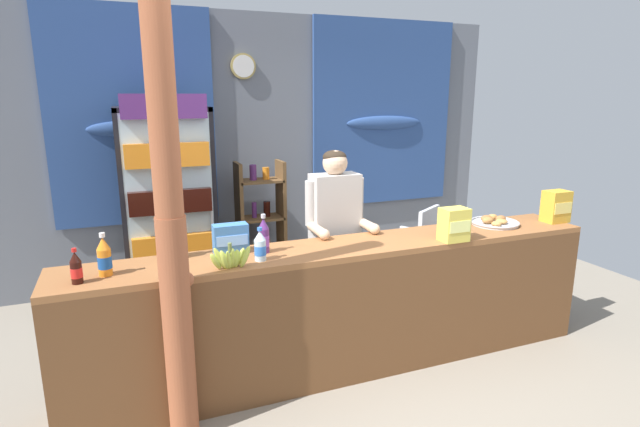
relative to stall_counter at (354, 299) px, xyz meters
name	(u,v)px	position (x,y,z in m)	size (l,w,h in m)	color
ground_plane	(313,332)	(-0.04, 0.70, -0.57)	(7.31, 7.31, 0.00)	gray
back_wall_curtained	(261,144)	(-0.01, 2.31, 0.85)	(5.47, 0.22, 2.74)	slate
stall_counter	(354,299)	(0.00, 0.00, 0.00)	(3.79, 0.49, 0.93)	#935B33
timber_post	(171,227)	(-1.19, -0.22, 0.68)	(0.19, 0.16, 2.62)	#995133
drink_fridge	(167,193)	(-1.04, 1.73, 0.50)	(0.80, 0.71, 1.94)	black
bottle_shelf_rack	(261,221)	(-0.13, 1.94, 0.10)	(0.48, 0.28, 1.28)	brown
plastic_lawn_chair	(416,242)	(1.27, 1.22, -0.08)	(0.61, 0.61, 0.86)	silver
shopkeeper	(335,225)	(0.09, 0.55, 0.38)	(0.48, 0.42, 1.53)	#28282D
soda_bottle_iced_tea	(176,239)	(-1.13, 0.26, 0.48)	(0.09, 0.09, 0.29)	brown
soda_bottle_water	(260,246)	(-0.65, 0.01, 0.45)	(0.07, 0.07, 0.21)	silver
soda_bottle_cola	(76,269)	(-1.68, 0.01, 0.44)	(0.06, 0.06, 0.20)	black
soda_bottle_grape_soda	(264,236)	(-0.58, 0.16, 0.47)	(0.07, 0.07, 0.26)	#56286B
soda_bottle_orange_soda	(104,257)	(-1.54, 0.09, 0.46)	(0.08, 0.08, 0.25)	orange
snack_box_instant_noodle	(454,225)	(0.74, -0.07, 0.47)	(0.19, 0.14, 0.23)	#EAD14C
snack_box_choco_powder	(556,206)	(1.83, 0.07, 0.48)	(0.19, 0.15, 0.26)	gold
snack_box_biscuit	(231,239)	(-0.78, 0.24, 0.45)	(0.22, 0.11, 0.19)	#3D75B7
pastry_tray	(495,222)	(1.31, 0.17, 0.38)	(0.38, 0.38, 0.07)	#BCBCC1
banana_bunch	(230,259)	(-0.85, -0.06, 0.41)	(0.27, 0.06, 0.16)	#B7C647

